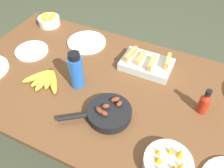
{
  "coord_description": "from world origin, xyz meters",
  "views": [
    {
      "loc": [
        0.4,
        -0.83,
        1.74
      ],
      "look_at": [
        0.0,
        0.0,
        0.78
      ],
      "focal_mm": 38.0,
      "sensor_mm": 36.0,
      "label": 1
    }
  ],
  "objects_px": {
    "empty_plate_near_front": "(32,51)",
    "empty_plate_far_right": "(87,42)",
    "hot_sauce_bottle": "(204,102)",
    "fruit_bowl_mango": "(49,20)",
    "skillet": "(108,113)",
    "water_bottle": "(76,71)",
    "fruit_bowl_citrus": "(168,164)",
    "banana_bunch": "(46,79)",
    "melon_tray": "(147,64)"
  },
  "relations": [
    {
      "from": "empty_plate_near_front",
      "to": "empty_plate_far_right",
      "type": "relative_size",
      "value": 0.82
    },
    {
      "from": "empty_plate_near_front",
      "to": "hot_sauce_bottle",
      "type": "bearing_deg",
      "value": -0.75
    },
    {
      "from": "fruit_bowl_mango",
      "to": "empty_plate_far_right",
      "type": "bearing_deg",
      "value": -12.68
    },
    {
      "from": "skillet",
      "to": "fruit_bowl_mango",
      "type": "bearing_deg",
      "value": -72.42
    },
    {
      "from": "skillet",
      "to": "empty_plate_near_front",
      "type": "bearing_deg",
      "value": -56.1
    },
    {
      "from": "empty_plate_near_front",
      "to": "fruit_bowl_mango",
      "type": "distance_m",
      "value": 0.34
    },
    {
      "from": "fruit_bowl_mango",
      "to": "water_bottle",
      "type": "relative_size",
      "value": 0.71
    },
    {
      "from": "fruit_bowl_citrus",
      "to": "hot_sauce_bottle",
      "type": "xyz_separation_m",
      "value": [
        0.07,
        0.38,
        0.03
      ]
    },
    {
      "from": "empty_plate_far_right",
      "to": "empty_plate_near_front",
      "type": "bearing_deg",
      "value": -139.41
    },
    {
      "from": "empty_plate_far_right",
      "to": "fruit_bowl_mango",
      "type": "relative_size",
      "value": 1.65
    },
    {
      "from": "skillet",
      "to": "hot_sauce_bottle",
      "type": "bearing_deg",
      "value": 173.99
    },
    {
      "from": "banana_bunch",
      "to": "fruit_bowl_mango",
      "type": "height_order",
      "value": "fruit_bowl_mango"
    },
    {
      "from": "empty_plate_near_front",
      "to": "hot_sauce_bottle",
      "type": "distance_m",
      "value": 1.11
    },
    {
      "from": "melon_tray",
      "to": "skillet",
      "type": "relative_size",
      "value": 0.93
    },
    {
      "from": "banana_bunch",
      "to": "skillet",
      "type": "height_order",
      "value": "skillet"
    },
    {
      "from": "melon_tray",
      "to": "skillet",
      "type": "bearing_deg",
      "value": -96.42
    },
    {
      "from": "fruit_bowl_mango",
      "to": "hot_sauce_bottle",
      "type": "distance_m",
      "value": 1.25
    },
    {
      "from": "empty_plate_near_front",
      "to": "hot_sauce_bottle",
      "type": "relative_size",
      "value": 1.41
    },
    {
      "from": "empty_plate_near_front",
      "to": "empty_plate_far_right",
      "type": "xyz_separation_m",
      "value": [
        0.28,
        0.24,
        -0.0
      ]
    },
    {
      "from": "banana_bunch",
      "to": "hot_sauce_bottle",
      "type": "height_order",
      "value": "hot_sauce_bottle"
    },
    {
      "from": "skillet",
      "to": "hot_sauce_bottle",
      "type": "xyz_separation_m",
      "value": [
        0.42,
        0.24,
        0.04
      ]
    },
    {
      "from": "banana_bunch",
      "to": "melon_tray",
      "type": "distance_m",
      "value": 0.61
    },
    {
      "from": "skillet",
      "to": "fruit_bowl_citrus",
      "type": "distance_m",
      "value": 0.37
    },
    {
      "from": "water_bottle",
      "to": "fruit_bowl_mango",
      "type": "bearing_deg",
      "value": 139.21
    },
    {
      "from": "melon_tray",
      "to": "water_bottle",
      "type": "height_order",
      "value": "water_bottle"
    },
    {
      "from": "banana_bunch",
      "to": "hot_sauce_bottle",
      "type": "bearing_deg",
      "value": 11.27
    },
    {
      "from": "banana_bunch",
      "to": "empty_plate_far_right",
      "type": "relative_size",
      "value": 0.96
    },
    {
      "from": "empty_plate_far_right",
      "to": "fruit_bowl_citrus",
      "type": "bearing_deg",
      "value": -39.84
    },
    {
      "from": "banana_bunch",
      "to": "fruit_bowl_citrus",
      "type": "height_order",
      "value": "fruit_bowl_citrus"
    },
    {
      "from": "melon_tray",
      "to": "hot_sauce_bottle",
      "type": "relative_size",
      "value": 1.99
    },
    {
      "from": "skillet",
      "to": "fruit_bowl_mango",
      "type": "distance_m",
      "value": 0.97
    },
    {
      "from": "skillet",
      "to": "empty_plate_far_right",
      "type": "distance_m",
      "value": 0.64
    },
    {
      "from": "water_bottle",
      "to": "banana_bunch",
      "type": "bearing_deg",
      "value": -161.9
    },
    {
      "from": "fruit_bowl_mango",
      "to": "melon_tray",
      "type": "bearing_deg",
      "value": -9.97
    },
    {
      "from": "fruit_bowl_mango",
      "to": "hot_sauce_bottle",
      "type": "height_order",
      "value": "hot_sauce_bottle"
    },
    {
      "from": "banana_bunch",
      "to": "skillet",
      "type": "distance_m",
      "value": 0.44
    },
    {
      "from": "empty_plate_far_right",
      "to": "water_bottle",
      "type": "bearing_deg",
      "value": -67.59
    },
    {
      "from": "skillet",
      "to": "empty_plate_far_right",
      "type": "height_order",
      "value": "skillet"
    },
    {
      "from": "hot_sauce_bottle",
      "to": "melon_tray",
      "type": "bearing_deg",
      "value": 152.45
    },
    {
      "from": "fruit_bowl_mango",
      "to": "water_bottle",
      "type": "bearing_deg",
      "value": -40.79
    },
    {
      "from": "banana_bunch",
      "to": "fruit_bowl_mango",
      "type": "xyz_separation_m",
      "value": [
        -0.34,
        0.51,
        0.02
      ]
    },
    {
      "from": "fruit_bowl_citrus",
      "to": "hot_sauce_bottle",
      "type": "height_order",
      "value": "hot_sauce_bottle"
    },
    {
      "from": "fruit_bowl_citrus",
      "to": "water_bottle",
      "type": "xyz_separation_m",
      "value": [
        -0.6,
        0.26,
        0.07
      ]
    },
    {
      "from": "fruit_bowl_mango",
      "to": "hot_sauce_bottle",
      "type": "relative_size",
      "value": 1.04
    },
    {
      "from": "skillet",
      "to": "melon_tray",
      "type": "bearing_deg",
      "value": -132.26
    },
    {
      "from": "banana_bunch",
      "to": "melon_tray",
      "type": "xyz_separation_m",
      "value": [
        0.49,
        0.36,
        0.01
      ]
    },
    {
      "from": "fruit_bowl_citrus",
      "to": "water_bottle",
      "type": "bearing_deg",
      "value": 156.51
    },
    {
      "from": "fruit_bowl_citrus",
      "to": "hot_sauce_bottle",
      "type": "distance_m",
      "value": 0.38
    },
    {
      "from": "empty_plate_far_right",
      "to": "fruit_bowl_citrus",
      "type": "height_order",
      "value": "fruit_bowl_citrus"
    },
    {
      "from": "water_bottle",
      "to": "skillet",
      "type": "bearing_deg",
      "value": -26.44
    }
  ]
}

